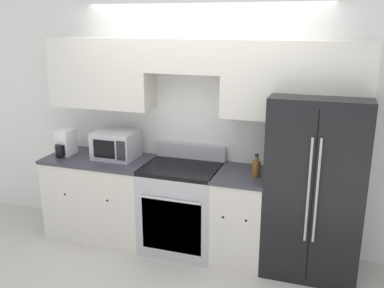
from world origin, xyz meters
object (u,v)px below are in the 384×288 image
oven_range (182,207)px  microwave (116,145)px  bottle (256,168)px  refrigerator (314,185)px

oven_range → microwave: bearing=175.8°
microwave → bottle: bearing=-3.6°
refrigerator → oven_range: bearing=-178.0°
refrigerator → bottle: bearing=-171.0°
bottle → oven_range: bearing=177.1°
refrigerator → bottle: (-0.54, -0.09, 0.14)m
microwave → bottle: (1.53, -0.10, -0.06)m
microwave → refrigerator: bearing=-0.3°
oven_range → refrigerator: 1.36m
refrigerator → bottle: refrigerator is taller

